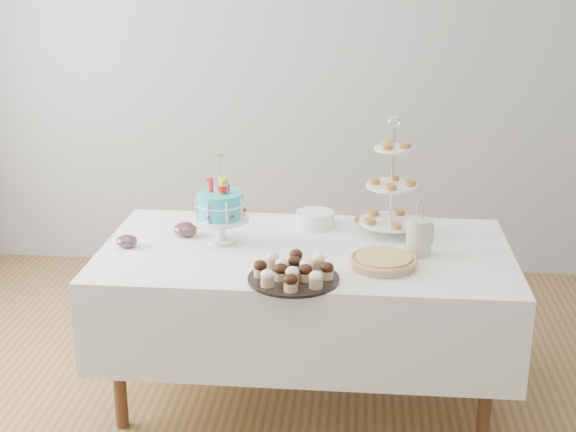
# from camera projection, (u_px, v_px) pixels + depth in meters

# --- Properties ---
(floor) EXTENTS (5.00, 5.00, 0.00)m
(floor) POSITION_uv_depth(u_px,v_px,m) (300.00, 426.00, 3.72)
(floor) COLOR brown
(floor) RESTS_ON ground
(walls) EXTENTS (5.04, 4.04, 2.70)m
(walls) POSITION_uv_depth(u_px,v_px,m) (301.00, 143.00, 3.29)
(walls) COLOR #A0A3A5
(walls) RESTS_ON floor
(table) EXTENTS (1.92, 1.02, 0.77)m
(table) POSITION_uv_depth(u_px,v_px,m) (305.00, 293.00, 3.83)
(table) COLOR silver
(table) RESTS_ON floor
(birthday_cake) EXTENTS (0.28, 0.28, 0.43)m
(birthday_cake) POSITION_uv_depth(u_px,v_px,m) (221.00, 220.00, 3.80)
(birthday_cake) COLOR white
(birthday_cake) RESTS_ON table
(cupcake_tray) EXTENTS (0.39, 0.39, 0.09)m
(cupcake_tray) POSITION_uv_depth(u_px,v_px,m) (294.00, 271.00, 3.39)
(cupcake_tray) COLOR black
(cupcake_tray) RESTS_ON table
(pie) EXTENTS (0.30, 0.30, 0.05)m
(pie) POSITION_uv_depth(u_px,v_px,m) (383.00, 261.00, 3.54)
(pie) COLOR tan
(pie) RESTS_ON table
(tiered_stand) EXTENTS (0.30, 0.30, 0.59)m
(tiered_stand) POSITION_uv_depth(u_px,v_px,m) (392.00, 186.00, 3.87)
(tiered_stand) COLOR silver
(tiered_stand) RESTS_ON table
(plate_stack) EXTENTS (0.20, 0.20, 0.08)m
(plate_stack) POSITION_uv_depth(u_px,v_px,m) (315.00, 219.00, 4.05)
(plate_stack) COLOR white
(plate_stack) RESTS_ON table
(pastry_plate) EXTENTS (0.24, 0.24, 0.04)m
(pastry_plate) POSITION_uv_depth(u_px,v_px,m) (372.00, 222.00, 4.07)
(pastry_plate) COLOR white
(pastry_plate) RESTS_ON table
(jam_bowl_a) EXTENTS (0.10, 0.10, 0.06)m
(jam_bowl_a) POSITION_uv_depth(u_px,v_px,m) (127.00, 241.00, 3.77)
(jam_bowl_a) COLOR silver
(jam_bowl_a) RESTS_ON table
(jam_bowl_b) EXTENTS (0.12, 0.12, 0.07)m
(jam_bowl_b) POSITION_uv_depth(u_px,v_px,m) (185.00, 230.00, 3.91)
(jam_bowl_b) COLOR silver
(jam_bowl_b) RESTS_ON table
(utensil_pitcher) EXTENTS (0.12, 0.12, 0.26)m
(utensil_pitcher) POSITION_uv_depth(u_px,v_px,m) (419.00, 236.00, 3.65)
(utensil_pitcher) COLOR beige
(utensil_pitcher) RESTS_ON table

